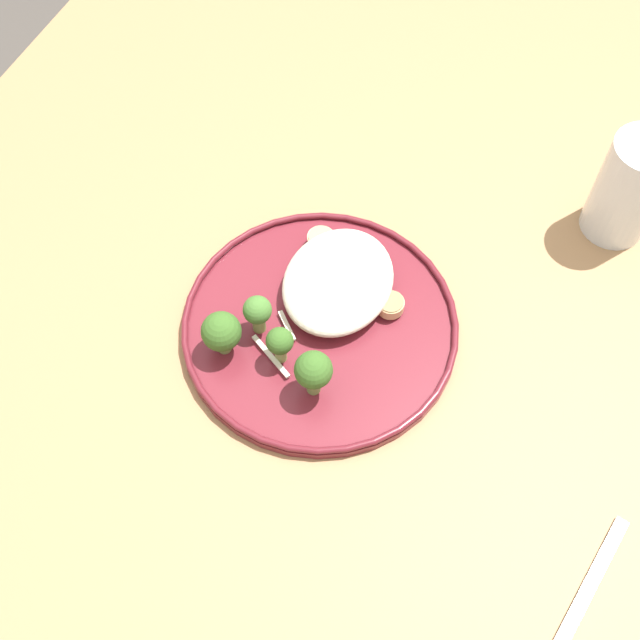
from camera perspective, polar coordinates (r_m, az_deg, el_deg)
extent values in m
plane|color=#47423D|center=(1.55, -0.85, -13.66)|extent=(6.00, 6.00, 0.00)
cube|color=#9E754C|center=(0.88, -1.45, 0.09)|extent=(1.40, 1.00, 0.04)
cube|color=olive|center=(1.67, -6.14, 16.35)|extent=(0.06, 0.06, 0.70)
cylinder|color=maroon|center=(0.85, 0.00, -0.51)|extent=(0.29, 0.29, 0.01)
torus|color=maroon|center=(0.84, 0.00, -0.22)|extent=(0.29, 0.29, 0.01)
ellipsoid|color=beige|center=(0.85, 1.28, 2.74)|extent=(0.14, 0.11, 0.04)
cylinder|color=beige|center=(0.86, 1.40, 2.23)|extent=(0.03, 0.03, 0.01)
cylinder|color=#988766|center=(0.85, 1.41, 2.51)|extent=(0.03, 0.03, 0.00)
cylinder|color=#E5C689|center=(0.84, 0.23, 0.87)|extent=(0.03, 0.03, 0.02)
cylinder|color=#958159|center=(0.84, 0.24, 1.18)|extent=(0.03, 0.03, 0.00)
cylinder|color=#DBB77A|center=(0.85, 4.97, 1.05)|extent=(0.03, 0.03, 0.01)
cylinder|color=#8E774F|center=(0.85, 5.01, 1.31)|extent=(0.03, 0.03, 0.00)
cylinder|color=beige|center=(0.89, 0.07, 5.62)|extent=(0.03, 0.03, 0.01)
cylinder|color=#988766|center=(0.89, 0.07, 5.93)|extent=(0.03, 0.03, 0.00)
cylinder|color=#7A994C|center=(0.80, -0.45, -4.45)|extent=(0.02, 0.02, 0.03)
sphere|color=#386023|center=(0.78, -0.47, -3.53)|extent=(0.04, 0.04, 0.04)
cylinder|color=#89A356|center=(0.82, -2.79, -2.27)|extent=(0.01, 0.01, 0.02)
sphere|color=#386023|center=(0.80, -2.86, -1.49)|extent=(0.03, 0.03, 0.03)
cylinder|color=#7A994C|center=(0.84, -4.32, -0.14)|extent=(0.02, 0.02, 0.03)
sphere|color=#42702D|center=(0.82, -4.43, 0.71)|extent=(0.03, 0.03, 0.03)
cylinder|color=#7A994C|center=(0.83, -6.78, -1.67)|extent=(0.02, 0.02, 0.02)
sphere|color=#386023|center=(0.81, -6.96, -0.81)|extent=(0.04, 0.04, 0.04)
cube|color=silver|center=(0.83, -3.47, -2.57)|extent=(0.03, 0.05, 0.00)
cube|color=silver|center=(0.84, -2.32, -0.41)|extent=(0.03, 0.03, 0.00)
cylinder|color=silver|center=(0.94, 20.92, 8.65)|extent=(0.07, 0.07, 0.13)
cylinder|color=beige|center=(0.97, 20.38, 7.55)|extent=(0.06, 0.06, 0.07)
cube|color=silver|center=(0.79, 18.32, -17.52)|extent=(0.15, 0.04, 0.00)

